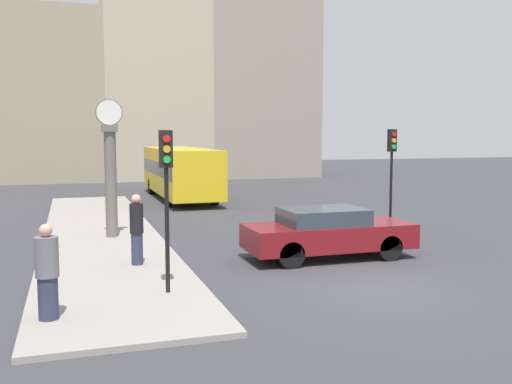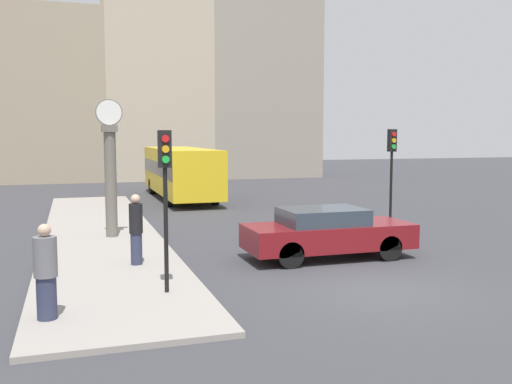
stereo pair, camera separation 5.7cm
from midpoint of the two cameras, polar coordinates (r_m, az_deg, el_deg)
name	(u,v)px [view 1 (the left image)]	position (r m, az deg, el deg)	size (l,w,h in m)	color
ground_plane	(378,289)	(12.95, 11.94, -9.51)	(120.00, 120.00, 0.00)	#38383D
sidewalk_corner	(100,233)	(20.22, -15.37, -3.94)	(3.63, 22.24, 0.11)	gray
building_row	(162,77)	(44.77, -9.37, 11.29)	(25.47, 5.00, 18.44)	gray
sedan_car	(328,232)	(15.75, 7.07, -4.02)	(4.59, 1.80, 1.39)	maroon
bus_distant	(180,170)	(30.30, -7.68, 2.19)	(2.52, 9.99, 2.67)	gold
traffic_light_near	(166,176)	(11.79, -9.10, 1.55)	(0.26, 0.24, 3.36)	black
traffic_light_far	(392,159)	(19.96, 13.34, 3.25)	(0.26, 0.24, 3.57)	black
street_clock	(111,172)	(18.79, -14.42, 1.94)	(0.84, 0.49, 4.39)	#666056
pedestrian_black_jacket	(137,229)	(14.68, -11.96, -3.66)	(0.34, 0.34, 1.79)	#2D334C
pedestrian_grey_jacket	(47,273)	(10.82, -20.30, -7.57)	(0.41, 0.41, 1.71)	#2D334C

